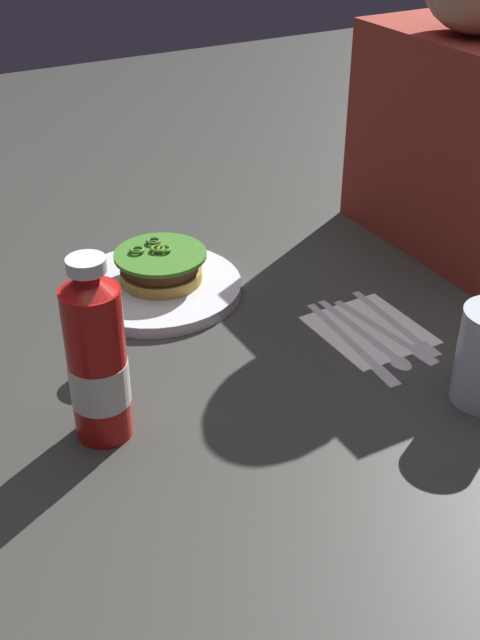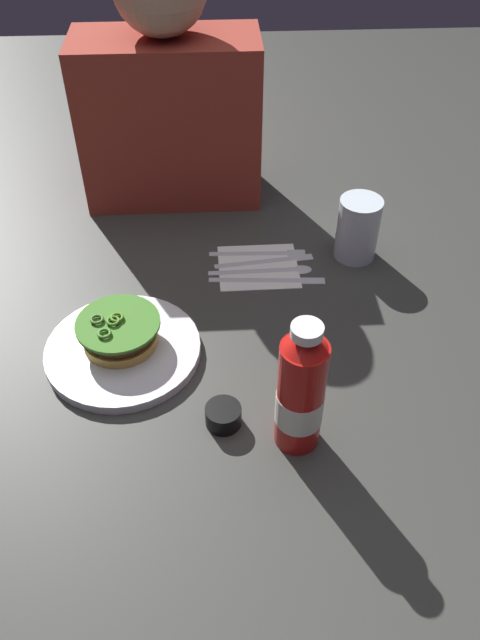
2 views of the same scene
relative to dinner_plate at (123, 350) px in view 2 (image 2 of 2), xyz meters
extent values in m
plane|color=#363733|center=(0.16, -0.01, -0.01)|extent=(3.00, 3.00, 0.00)
cylinder|color=white|center=(0.00, 0.00, 0.00)|extent=(0.26, 0.26, 0.02)
cylinder|color=gold|center=(0.00, 0.01, 0.02)|extent=(0.12, 0.12, 0.02)
cylinder|color=#512D19|center=(0.00, 0.01, 0.03)|extent=(0.11, 0.11, 0.02)
cylinder|color=red|center=(0.00, 0.01, 0.05)|extent=(0.11, 0.11, 0.01)
cylinder|color=#3C7824|center=(0.00, 0.01, 0.05)|extent=(0.14, 0.14, 0.01)
torus|color=#437622|center=(-0.01, 0.01, 0.06)|extent=(0.02, 0.02, 0.01)
torus|color=#446928|center=(-0.04, 0.02, 0.06)|extent=(0.02, 0.02, 0.01)
torus|color=#407726|center=(-0.02, -0.02, 0.06)|extent=(0.02, 0.02, 0.01)
torus|color=#467B17|center=(0.00, 0.02, 0.06)|extent=(0.02, 0.02, 0.01)
cylinder|color=red|center=(0.27, -0.18, 0.09)|extent=(0.07, 0.07, 0.19)
cone|color=red|center=(0.27, -0.18, 0.19)|extent=(0.06, 0.06, 0.02)
cylinder|color=white|center=(0.27, -0.18, 0.21)|extent=(0.04, 0.04, 0.01)
cylinder|color=white|center=(0.27, -0.18, 0.06)|extent=(0.07, 0.07, 0.05)
cylinder|color=silver|center=(0.44, 0.25, 0.05)|extent=(0.08, 0.08, 0.13)
cylinder|color=black|center=(0.17, -0.15, 0.01)|extent=(0.05, 0.05, 0.03)
cube|color=white|center=(0.24, 0.22, -0.01)|extent=(0.16, 0.14, 0.00)
cube|color=silver|center=(0.24, 0.18, 0.00)|extent=(0.20, 0.02, 0.00)
cube|color=silver|center=(0.33, 0.17, 0.00)|extent=(0.08, 0.02, 0.00)
cube|color=silver|center=(0.24, 0.20, 0.00)|extent=(0.20, 0.02, 0.00)
ellipsoid|color=silver|center=(0.33, 0.21, 0.00)|extent=(0.04, 0.03, 0.00)
cube|color=silver|center=(0.24, 0.23, 0.00)|extent=(0.17, 0.03, 0.00)
cube|color=silver|center=(0.31, 0.24, 0.00)|extent=(0.08, 0.03, 0.00)
cube|color=silver|center=(0.24, 0.26, 0.00)|extent=(0.19, 0.02, 0.00)
cube|color=silver|center=(0.32, 0.26, 0.00)|extent=(0.04, 0.02, 0.00)
cube|color=maroon|center=(0.08, 0.50, 0.16)|extent=(0.37, 0.17, 0.34)
camera|label=1|loc=(0.98, -0.40, 0.60)|focal=44.81mm
camera|label=2|loc=(0.16, -0.74, 0.76)|focal=35.45mm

